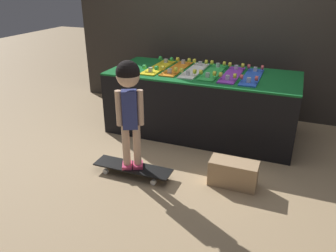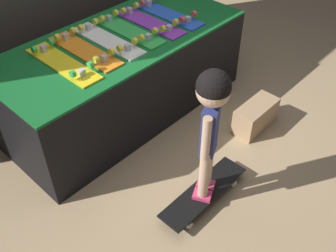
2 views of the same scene
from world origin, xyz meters
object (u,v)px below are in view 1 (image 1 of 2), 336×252
Objects in this scene: skateboard_yellow_on_rack at (159,67)px; storage_box at (233,173)px; skateboard_orange_on_rack at (177,68)px; skateboard_blue_on_rack at (252,76)px; skateboard_on_floor at (133,168)px; skateboard_purple_on_rack at (232,74)px; skateboard_white_on_rack at (194,70)px; child at (129,95)px; skateboard_green_on_rack at (213,72)px.

skateboard_yellow_on_rack is 1.70m from storage_box.
skateboard_orange_on_rack is 0.91m from skateboard_blue_on_rack.
skateboard_blue_on_rack is at bearing 53.34° from skateboard_on_floor.
skateboard_yellow_on_rack is 0.91m from skateboard_purple_on_rack.
skateboard_on_floor is (-0.22, -1.24, -0.70)m from skateboard_white_on_rack.
skateboard_white_on_rack and skateboard_purple_on_rack have the same top height.
storage_box is (0.27, -1.03, -0.65)m from skateboard_purple_on_rack.
skateboard_orange_on_rack is 1.00× the size of skateboard_blue_on_rack.
skateboard_on_floor is at bearing -168.82° from storage_box.
child is 1.19m from storage_box.
skateboard_purple_on_rack is 1.00× the size of skateboard_blue_on_rack.
storage_box is at bearing -14.33° from child.
skateboard_white_on_rack is 1.00× the size of skateboard_purple_on_rack.
skateboard_blue_on_rack is (0.23, -0.01, 0.00)m from skateboard_purple_on_rack.
skateboard_blue_on_rack is at bearing -3.81° from skateboard_green_on_rack.
skateboard_green_on_rack is 1.32m from child.
storage_box is (0.96, -1.06, -0.65)m from skateboard_orange_on_rack.
child is (0.01, -1.25, 0.05)m from skateboard_orange_on_rack.
skateboard_green_on_rack is at bearing 44.69° from child.
skateboard_green_on_rack is 1.34m from storage_box.
skateboard_purple_on_rack is 0.94× the size of skateboard_on_floor.
child is at bearing -79.12° from skateboard_yellow_on_rack.
child is at bearing -89.66° from skateboard_orange_on_rack.
skateboard_blue_on_rack reaches higher than storage_box.
skateboard_orange_on_rack reaches higher than skateboard_on_floor.
skateboard_on_floor is 1.78× the size of storage_box.
skateboard_orange_on_rack is 0.23m from skateboard_white_on_rack.
skateboard_orange_on_rack is 0.68m from skateboard_purple_on_rack.
skateboard_orange_on_rack reaches higher than storage_box.
skateboard_on_floor is (0.23, -1.22, -0.70)m from skateboard_yellow_on_rack.
skateboard_blue_on_rack is at bearing -2.52° from skateboard_orange_on_rack.
storage_box is at bearing -55.40° from skateboard_white_on_rack.
skateboard_yellow_on_rack is 1.00× the size of skateboard_orange_on_rack.
storage_box is (0.95, 0.19, 0.05)m from skateboard_on_floor.
skateboard_yellow_on_rack is at bearing 75.38° from child.
skateboard_purple_on_rack is at bearing 177.27° from skateboard_blue_on_rack.
skateboard_on_floor is at bearing -126.66° from skateboard_blue_on_rack.
skateboard_purple_on_rack is 1.40m from child.
skateboard_blue_on_rack is 0.94× the size of skateboard_on_floor.
skateboard_blue_on_rack is at bearing 27.83° from child.
skateboard_yellow_on_rack is 1.00× the size of skateboard_purple_on_rack.
skateboard_white_on_rack and skateboard_green_on_rack have the same top height.
skateboard_on_floor is (-0.67, -1.22, -0.70)m from skateboard_purple_on_rack.
skateboard_orange_on_rack is 0.94× the size of skateboard_on_floor.
storage_box is at bearing -41.15° from skateboard_yellow_on_rack.
skateboard_white_on_rack is 1.00× the size of skateboard_green_on_rack.
storage_box reaches higher than skateboard_on_floor.
skateboard_on_floor is 0.75m from child.
skateboard_yellow_on_rack is at bearing -179.93° from skateboard_purple_on_rack.
skateboard_white_on_rack is 1.44m from skateboard_on_floor.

